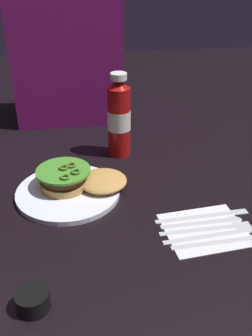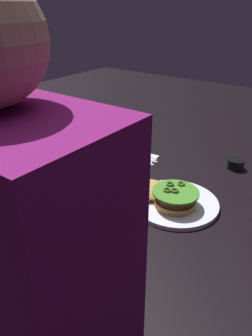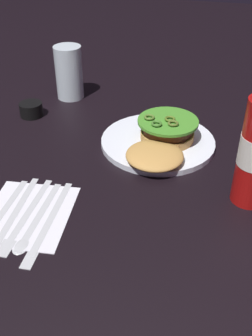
{
  "view_description": "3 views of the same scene",
  "coord_description": "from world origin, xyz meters",
  "px_view_note": "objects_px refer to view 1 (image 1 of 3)",
  "views": [
    {
      "loc": [
        -0.03,
        -0.72,
        0.51
      ],
      "look_at": [
        0.08,
        0.03,
        0.08
      ],
      "focal_mm": 40.57,
      "sensor_mm": 36.0,
      "label": 1
    },
    {
      "loc": [
        -0.41,
        0.76,
        0.52
      ],
      "look_at": [
        0.11,
        0.06,
        0.07
      ],
      "focal_mm": 34.33,
      "sensor_mm": 36.0,
      "label": 2
    },
    {
      "loc": [
        0.69,
        0.17,
        0.46
      ],
      "look_at": [
        0.1,
        0.02,
        0.04
      ],
      "focal_mm": 42.72,
      "sensor_mm": 36.0,
      "label": 3
    }
  ],
  "objects_px": {
    "condiment_cup": "(33,300)",
    "napkin": "(205,229)",
    "butter_knife": "(208,214)",
    "dinner_plate": "(68,192)",
    "steak_knife": "(226,240)",
    "spoon_utensil": "(214,220)",
    "ketchup_bottle": "(119,118)",
    "diner_person": "(67,48)",
    "table_knife": "(222,233)",
    "burger_sandwich": "(78,179)",
    "fork_utensil": "(214,227)"
  },
  "relations": [
    {
      "from": "condiment_cup",
      "to": "napkin",
      "type": "xyz_separation_m",
      "value": [
        0.34,
        0.15,
        -0.02
      ]
    },
    {
      "from": "butter_knife",
      "to": "napkin",
      "type": "bearing_deg",
      "value": -116.5
    },
    {
      "from": "dinner_plate",
      "to": "steak_knife",
      "type": "relative_size",
      "value": 1.22
    },
    {
      "from": "spoon_utensil",
      "to": "steak_knife",
      "type": "bearing_deg",
      "value": -86.68
    },
    {
      "from": "dinner_plate",
      "to": "spoon_utensil",
      "type": "height_order",
      "value": "dinner_plate"
    },
    {
      "from": "ketchup_bottle",
      "to": "condiment_cup",
      "type": "relative_size",
      "value": 4.14
    },
    {
      "from": "steak_knife",
      "to": "diner_person",
      "type": "bearing_deg",
      "value": 112.68
    },
    {
      "from": "condiment_cup",
      "to": "table_knife",
      "type": "height_order",
      "value": "condiment_cup"
    },
    {
      "from": "butter_knife",
      "to": "steak_knife",
      "type": "bearing_deg",
      "value": -84.81
    },
    {
      "from": "burger_sandwich",
      "to": "diner_person",
      "type": "relative_size",
      "value": 0.38
    },
    {
      "from": "condiment_cup",
      "to": "fork_utensil",
      "type": "relative_size",
      "value": 0.28
    },
    {
      "from": "napkin",
      "to": "spoon_utensil",
      "type": "relative_size",
      "value": 0.92
    },
    {
      "from": "condiment_cup",
      "to": "spoon_utensil",
      "type": "distance_m",
      "value": 0.41
    },
    {
      "from": "dinner_plate",
      "to": "burger_sandwich",
      "type": "height_order",
      "value": "burger_sandwich"
    },
    {
      "from": "burger_sandwich",
      "to": "condiment_cup",
      "type": "bearing_deg",
      "value": -104.03
    },
    {
      "from": "burger_sandwich",
      "to": "ketchup_bottle",
      "type": "relative_size",
      "value": 0.92
    },
    {
      "from": "condiment_cup",
      "to": "ketchup_bottle",
      "type": "bearing_deg",
      "value": 68.32
    },
    {
      "from": "napkin",
      "to": "fork_utensil",
      "type": "height_order",
      "value": "fork_utensil"
    },
    {
      "from": "dinner_plate",
      "to": "burger_sandwich",
      "type": "distance_m",
      "value": 0.04
    },
    {
      "from": "steak_knife",
      "to": "diner_person",
      "type": "distance_m",
      "value": 0.8
    },
    {
      "from": "condiment_cup",
      "to": "butter_knife",
      "type": "height_order",
      "value": "condiment_cup"
    },
    {
      "from": "condiment_cup",
      "to": "steak_knife",
      "type": "height_order",
      "value": "condiment_cup"
    },
    {
      "from": "dinner_plate",
      "to": "fork_utensil",
      "type": "relative_size",
      "value": 1.24
    },
    {
      "from": "spoon_utensil",
      "to": "diner_person",
      "type": "xyz_separation_m",
      "value": [
        -0.29,
        0.65,
        0.23
      ]
    },
    {
      "from": "steak_knife",
      "to": "fork_utensil",
      "type": "distance_m",
      "value": 0.04
    },
    {
      "from": "steak_knife",
      "to": "spoon_utensil",
      "type": "relative_size",
      "value": 1.11
    },
    {
      "from": "condiment_cup",
      "to": "fork_utensil",
      "type": "distance_m",
      "value": 0.39
    },
    {
      "from": "table_knife",
      "to": "ketchup_bottle",
      "type": "bearing_deg",
      "value": 113.16
    },
    {
      "from": "burger_sandwich",
      "to": "fork_utensil",
      "type": "relative_size",
      "value": 1.08
    },
    {
      "from": "dinner_plate",
      "to": "butter_knife",
      "type": "xyz_separation_m",
      "value": [
        0.31,
        -0.13,
        -0.0
      ]
    },
    {
      "from": "napkin",
      "to": "diner_person",
      "type": "height_order",
      "value": "diner_person"
    },
    {
      "from": "condiment_cup",
      "to": "diner_person",
      "type": "bearing_deg",
      "value": 84.73
    },
    {
      "from": "steak_knife",
      "to": "dinner_plate",
      "type": "bearing_deg",
      "value": 145.29
    },
    {
      "from": "burger_sandwich",
      "to": "steak_knife",
      "type": "relative_size",
      "value": 1.07
    },
    {
      "from": "burger_sandwich",
      "to": "steak_knife",
      "type": "distance_m",
      "value": 0.37
    },
    {
      "from": "condiment_cup",
      "to": "diner_person",
      "type": "relative_size",
      "value": 0.1
    },
    {
      "from": "napkin",
      "to": "table_knife",
      "type": "xyz_separation_m",
      "value": [
        0.03,
        -0.02,
        0.0
      ]
    },
    {
      "from": "fork_utensil",
      "to": "steak_knife",
      "type": "bearing_deg",
      "value": -75.7
    },
    {
      "from": "dinner_plate",
      "to": "spoon_utensil",
      "type": "bearing_deg",
      "value": -26.19
    },
    {
      "from": "napkin",
      "to": "steak_knife",
      "type": "xyz_separation_m",
      "value": [
        0.03,
        -0.04,
        0.0
      ]
    },
    {
      "from": "fork_utensil",
      "to": "ketchup_bottle",
      "type": "bearing_deg",
      "value": 112.92
    },
    {
      "from": "napkin",
      "to": "dinner_plate",
      "type": "bearing_deg",
      "value": 148.32
    },
    {
      "from": "ketchup_bottle",
      "to": "napkin",
      "type": "height_order",
      "value": "ketchup_bottle"
    },
    {
      "from": "napkin",
      "to": "table_knife",
      "type": "distance_m",
      "value": 0.04
    },
    {
      "from": "table_knife",
      "to": "spoon_utensil",
      "type": "bearing_deg",
      "value": 94.25
    },
    {
      "from": "condiment_cup",
      "to": "burger_sandwich",
      "type": "bearing_deg",
      "value": 75.97
    },
    {
      "from": "burger_sandwich",
      "to": "fork_utensil",
      "type": "bearing_deg",
      "value": -34.39
    },
    {
      "from": "dinner_plate",
      "to": "burger_sandwich",
      "type": "xyz_separation_m",
      "value": [
        0.03,
        0.01,
        0.03
      ]
    },
    {
      "from": "dinner_plate",
      "to": "spoon_utensil",
      "type": "xyz_separation_m",
      "value": [
        0.31,
        -0.15,
        -0.0
      ]
    },
    {
      "from": "table_knife",
      "to": "diner_person",
      "type": "distance_m",
      "value": 0.78
    }
  ]
}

